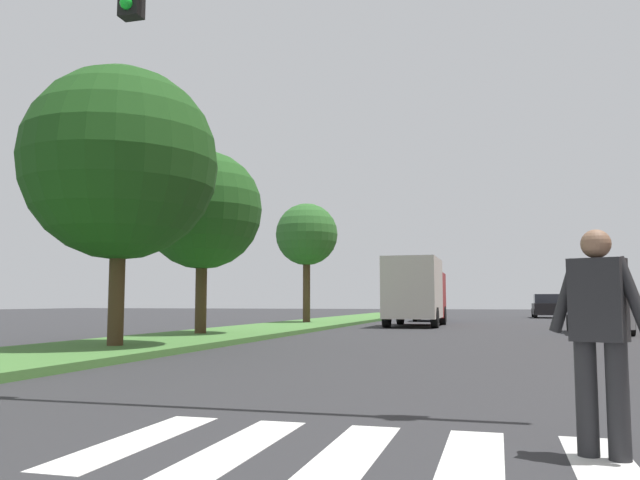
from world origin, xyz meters
The scene contains 12 objects.
ground_plane centered at (0.00, 30.00, 0.00)m, with size 140.00×140.00×0.00m, color #2D2D30.
crosswalk centered at (0.00, 6.88, 0.00)m, with size 5.85×2.20×0.01m.
median_strip centered at (-8.47, 28.00, 0.07)m, with size 3.89×64.00×0.15m, color #477A38.
tree_mid centered at (-8.23, 15.08, 4.36)m, with size 4.53×4.53×6.48m.
tree_far centered at (-8.84, 20.72, 4.05)m, with size 3.80×3.80×5.82m.
tree_distant centered at (-8.83, 32.37, 4.41)m, with size 3.06×3.06×5.83m.
traffic_light_gantry centered at (-4.18, 8.90, 4.36)m, with size 8.98×0.30×6.00m.
pedestrian_performer centered at (0.93, 7.24, 0.93)m, with size 0.72×0.38×1.69m.
sedan_midblock centered at (3.67, 27.39, 0.79)m, with size 2.05×4.39×1.70m.
sedan_distant centered at (-3.67, 40.63, 0.81)m, with size 1.95×4.31×1.76m.
sedan_far_horizon centered at (3.51, 50.49, 0.77)m, with size 1.92×4.41×1.66m.
truck_box_delivery centered at (-3.49, 32.25, 1.63)m, with size 2.40×6.20×3.10m.
Camera 1 is at (0.21, 2.01, 1.15)m, focal length 36.23 mm.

